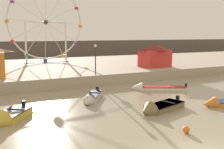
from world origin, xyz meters
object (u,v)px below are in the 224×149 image
object	(u,v)px
motorboat_white_red_stripe	(152,88)
promenade_lamp_near	(95,55)
motorboat_olive_wood	(158,108)
ferris_wheel_white_frame	(46,23)
motorboat_pale_grey	(92,98)
motorboat_mustard_yellow	(8,117)
mooring_buoy_orange	(186,130)
carnival_booth_red_striped	(155,55)

from	to	relation	value
motorboat_white_red_stripe	promenade_lamp_near	bearing A→B (deg)	-21.40
motorboat_olive_wood	ferris_wheel_white_frame	bearing A→B (deg)	-103.03
motorboat_white_red_stripe	ferris_wheel_white_frame	distance (m)	23.88
motorboat_pale_grey	promenade_lamp_near	size ratio (longest dim) A/B	1.22
promenade_lamp_near	motorboat_mustard_yellow	bearing A→B (deg)	-138.16
motorboat_olive_wood	mooring_buoy_orange	xyz separation A→B (m)	(-1.21, -4.46, -0.03)
motorboat_white_red_stripe	motorboat_mustard_yellow	world-z (taller)	motorboat_mustard_yellow
motorboat_white_red_stripe	promenade_lamp_near	xyz separation A→B (m)	(-4.37, 5.17, 3.35)
motorboat_olive_wood	motorboat_mustard_yellow	size ratio (longest dim) A/B	1.21
motorboat_olive_wood	ferris_wheel_white_frame	distance (m)	29.61
motorboat_olive_wood	mooring_buoy_orange	size ratio (longest dim) A/B	10.64
motorboat_pale_grey	promenade_lamp_near	distance (m)	8.08
motorboat_white_red_stripe	motorboat_mustard_yellow	size ratio (longest dim) A/B	1.46
motorboat_mustard_yellow	mooring_buoy_orange	distance (m)	11.69
motorboat_olive_wood	carnival_booth_red_striped	world-z (taller)	carnival_booth_red_striped
motorboat_white_red_stripe	carnival_booth_red_striped	bearing A→B (deg)	-98.56
promenade_lamp_near	carnival_booth_red_striped	bearing A→B (deg)	16.23
motorboat_mustard_yellow	motorboat_pale_grey	bearing A→B (deg)	145.79
motorboat_white_red_stripe	carnival_booth_red_striped	size ratio (longest dim) A/B	1.19
motorboat_olive_wood	promenade_lamp_near	world-z (taller)	promenade_lamp_near
motorboat_olive_wood	mooring_buoy_orange	world-z (taller)	motorboat_olive_wood
motorboat_white_red_stripe	mooring_buoy_orange	size ratio (longest dim) A/B	12.93
motorboat_white_red_stripe	promenade_lamp_near	size ratio (longest dim) A/B	1.63
motorboat_olive_wood	motorboat_mustard_yellow	world-z (taller)	motorboat_mustard_yellow
motorboat_olive_wood	carnival_booth_red_striped	bearing A→B (deg)	-141.81
motorboat_white_red_stripe	motorboat_pale_grey	distance (m)	7.70
motorboat_white_red_stripe	motorboat_olive_wood	xyz separation A→B (m)	(-4.28, -6.78, 0.05)
motorboat_mustard_yellow	ferris_wheel_white_frame	xyz separation A→B (m)	(8.57, 25.96, 7.40)
ferris_wheel_white_frame	promenade_lamp_near	distance (m)	17.24
motorboat_mustard_yellow	ferris_wheel_white_frame	distance (m)	28.32
motorboat_mustard_yellow	carnival_booth_red_striped	world-z (taller)	carnival_booth_red_striped
ferris_wheel_white_frame	carnival_booth_red_striped	size ratio (longest dim) A/B	2.68
motorboat_olive_wood	ferris_wheel_white_frame	xyz separation A→B (m)	(-1.93, 28.59, 7.43)
motorboat_white_red_stripe	motorboat_pale_grey	xyz separation A→B (m)	(-7.56, -1.48, 0.06)
carnival_booth_red_striped	promenade_lamp_near	xyz separation A→B (m)	(-10.58, -3.08, 0.66)
carnival_booth_red_striped	ferris_wheel_white_frame	bearing A→B (deg)	127.58
motorboat_olive_wood	mooring_buoy_orange	distance (m)	4.62
motorboat_olive_wood	mooring_buoy_orange	bearing A→B (deg)	57.92
motorboat_olive_wood	carnival_booth_red_striped	xyz separation A→B (m)	(10.50, 15.04, 2.65)
motorboat_pale_grey	motorboat_mustard_yellow	bearing A→B (deg)	-35.38
motorboat_pale_grey	carnival_booth_red_striped	distance (m)	17.07
motorboat_pale_grey	motorboat_mustard_yellow	distance (m)	7.70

